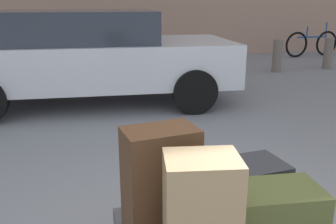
# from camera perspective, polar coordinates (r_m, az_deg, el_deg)

# --- Properties ---
(suitcase_tan_stacked_top) EXTENTS (0.38, 0.32, 0.57)m
(suitcase_tan_stacked_top) POSITION_cam_1_polar(r_m,az_deg,el_deg) (1.74, 5.10, -15.63)
(suitcase_tan_stacked_top) COLOR #9E7F56
(suitcase_tan_stacked_top) RESTS_ON luggage_cart
(duffel_bag_olive_rear_left) EXTENTS (0.61, 0.38, 0.30)m
(duffel_bag_olive_rear_left) POSITION_cam_1_polar(r_m,az_deg,el_deg) (2.06, 14.76, -15.06)
(duffel_bag_olive_rear_left) COLOR #4C5128
(duffel_bag_olive_rear_left) RESTS_ON luggage_cart
(duffel_bag_charcoal_front_left) EXTENTS (0.61, 0.34, 0.28)m
(duffel_bag_charcoal_front_left) POSITION_cam_1_polar(r_m,az_deg,el_deg) (2.31, 10.49, -11.31)
(duffel_bag_charcoal_front_left) COLOR #2D2D33
(duffel_bag_charcoal_front_left) RESTS_ON luggage_cart
(suitcase_brown_center) EXTENTS (0.41, 0.28, 0.59)m
(suitcase_brown_center) POSITION_cam_1_polar(r_m,az_deg,el_deg) (2.03, -1.17, -10.43)
(suitcase_brown_center) COLOR #51331E
(suitcase_brown_center) RESTS_ON luggage_cart
(parked_car) EXTENTS (4.48, 2.30, 1.42)m
(parked_car) POSITION_cam_1_polar(r_m,az_deg,el_deg) (5.89, -12.15, 8.63)
(parked_car) COLOR silver
(parked_car) RESTS_ON ground_plane
(bicycle_leaning) EXTENTS (1.76, 0.12, 0.96)m
(bicycle_leaning) POSITION_cam_1_polar(r_m,az_deg,el_deg) (11.60, 21.31, 9.81)
(bicycle_leaning) COLOR black
(bicycle_leaning) RESTS_ON ground_plane
(bollard_kerb_near) EXTENTS (0.21, 0.21, 0.72)m
(bollard_kerb_near) POSITION_cam_1_polar(r_m,az_deg,el_deg) (8.10, 7.36, 8.17)
(bollard_kerb_near) COLOR #72665B
(bollard_kerb_near) RESTS_ON ground_plane
(bollard_kerb_mid) EXTENTS (0.21, 0.21, 0.72)m
(bollard_kerb_mid) POSITION_cam_1_polar(r_m,az_deg,el_deg) (8.81, 16.50, 8.31)
(bollard_kerb_mid) COLOR #72665B
(bollard_kerb_mid) RESTS_ON ground_plane
(bollard_kerb_far) EXTENTS (0.21, 0.21, 0.72)m
(bollard_kerb_far) POSITION_cam_1_polar(r_m,az_deg,el_deg) (9.62, 23.48, 8.29)
(bollard_kerb_far) COLOR #72665B
(bollard_kerb_far) RESTS_ON ground_plane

